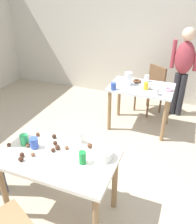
% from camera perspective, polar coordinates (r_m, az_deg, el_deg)
% --- Properties ---
extents(ground_plane, '(6.40, 6.40, 0.00)m').
position_cam_1_polar(ground_plane, '(2.81, -5.37, -22.40)').
color(ground_plane, tan).
extents(wall_back, '(6.40, 0.10, 2.60)m').
position_cam_1_polar(wall_back, '(4.90, 11.48, 17.80)').
color(wall_back, beige).
rests_on(wall_back, ground_plane).
extents(dining_table_near, '(1.11, 0.65, 0.75)m').
position_cam_1_polar(dining_table_near, '(2.36, -9.54, -12.81)').
color(dining_table_near, silver).
rests_on(dining_table_near, ground_plane).
extents(dining_table_far, '(1.00, 0.66, 0.75)m').
position_cam_1_polar(dining_table_far, '(3.86, 10.34, 4.43)').
color(dining_table_far, silver).
rests_on(dining_table_far, ground_plane).
extents(chair_far_table, '(0.56, 0.56, 0.87)m').
position_cam_1_polar(chair_far_table, '(4.51, 12.99, 6.01)').
color(chair_far_table, brown).
rests_on(chair_far_table, ground_plane).
extents(person_adult_far, '(0.45, 0.23, 1.58)m').
position_cam_1_polar(person_adult_far, '(4.36, 19.95, 10.58)').
color(person_adult_far, '#28282D').
rests_on(person_adult_far, ground_plane).
extents(mixing_bowl, '(0.20, 0.20, 0.09)m').
position_cam_1_polar(mixing_bowl, '(2.21, 1.05, -10.12)').
color(mixing_bowl, white).
rests_on(mixing_bowl, dining_table_near).
extents(soda_can, '(0.07, 0.07, 0.12)m').
position_cam_1_polar(soda_can, '(2.15, -3.77, -10.96)').
color(soda_can, '#198438').
rests_on(soda_can, dining_table_near).
extents(fork_near, '(0.17, 0.02, 0.01)m').
position_cam_1_polar(fork_near, '(2.05, -1.64, -15.43)').
color(fork_near, silver).
rests_on(fork_near, dining_table_near).
extents(cup_near_0, '(0.07, 0.07, 0.11)m').
position_cam_1_polar(cup_near_0, '(2.41, -4.64, -6.14)').
color(cup_near_0, white).
rests_on(cup_near_0, dining_table_near).
extents(cup_near_1, '(0.08, 0.08, 0.10)m').
position_cam_1_polar(cup_near_1, '(2.50, -17.41, -6.36)').
color(cup_near_1, green).
rests_on(cup_near_1, dining_table_near).
extents(cup_near_2, '(0.08, 0.08, 0.11)m').
position_cam_1_polar(cup_near_2, '(2.41, -15.20, -7.25)').
color(cup_near_2, '#3351B2').
rests_on(cup_near_2, dining_table_near).
extents(cake_ball_0, '(0.04, 0.04, 0.04)m').
position_cam_1_polar(cake_ball_0, '(2.34, -10.85, -9.01)').
color(cake_ball_0, '#3D2319').
rests_on(cake_ball_0, dining_table_near).
extents(cake_ball_1, '(0.05, 0.05, 0.05)m').
position_cam_1_polar(cake_ball_1, '(2.35, -2.04, -8.11)').
color(cake_ball_1, brown).
rests_on(cake_ball_1, dining_table_near).
extents(cake_ball_2, '(0.05, 0.05, 0.05)m').
position_cam_1_polar(cake_ball_2, '(2.36, -9.76, -8.44)').
color(cake_ball_2, '#3D2319').
rests_on(cake_ball_2, dining_table_near).
extents(cake_ball_3, '(0.04, 0.04, 0.04)m').
position_cam_1_polar(cake_ball_3, '(2.53, -20.76, -7.43)').
color(cake_ball_3, '#3D2319').
rests_on(cake_ball_3, dining_table_near).
extents(cake_ball_4, '(0.05, 0.05, 0.05)m').
position_cam_1_polar(cake_ball_4, '(2.30, -18.18, -10.74)').
color(cake_ball_4, '#3D2319').
rests_on(cake_ball_4, dining_table_near).
extents(cake_ball_5, '(0.04, 0.04, 0.04)m').
position_cam_1_polar(cake_ball_5, '(2.35, -7.60, -8.53)').
color(cake_ball_5, brown).
rests_on(cake_ball_5, dining_table_near).
extents(cake_ball_6, '(0.04, 0.04, 0.04)m').
position_cam_1_polar(cake_ball_6, '(2.33, -15.52, -9.87)').
color(cake_ball_6, brown).
rests_on(cake_ball_6, dining_table_near).
extents(cake_ball_7, '(0.04, 0.04, 0.04)m').
position_cam_1_polar(cake_ball_7, '(2.46, -16.66, -7.69)').
color(cake_ball_7, brown).
rests_on(cake_ball_7, dining_table_near).
extents(cake_ball_8, '(0.04, 0.04, 0.04)m').
position_cam_1_polar(cake_ball_8, '(2.29, -4.17, -9.53)').
color(cake_ball_8, brown).
rests_on(cake_ball_8, dining_table_near).
extents(cake_ball_9, '(0.05, 0.05, 0.05)m').
position_cam_1_polar(cake_ball_9, '(2.52, -10.60, -5.78)').
color(cake_ball_9, '#3D2319').
rests_on(cake_ball_9, dining_table_near).
extents(cake_ball_10, '(0.05, 0.05, 0.05)m').
position_cam_1_polar(cake_ball_10, '(2.35, -17.96, -9.79)').
color(cake_ball_10, '#3D2319').
rests_on(cake_ball_10, dining_table_near).
extents(cake_ball_11, '(0.05, 0.05, 0.05)m').
position_cam_1_polar(cake_ball_11, '(2.43, -10.36, -7.38)').
color(cake_ball_11, '#3D2319').
rests_on(cake_ball_11, dining_table_near).
extents(cake_ball_12, '(0.04, 0.04, 0.04)m').
position_cam_1_polar(cake_ball_12, '(2.60, -14.41, -5.24)').
color(cake_ball_12, brown).
rests_on(cake_ball_12, dining_table_near).
extents(pitcher_far, '(0.12, 0.12, 0.21)m').
position_cam_1_polar(pitcher_far, '(3.81, 7.32, 8.02)').
color(pitcher_far, white).
rests_on(pitcher_far, dining_table_far).
extents(cup_far_0, '(0.09, 0.09, 0.10)m').
position_cam_1_polar(cup_far_0, '(3.54, 13.92, 4.82)').
color(cup_far_0, white).
rests_on(cup_far_0, dining_table_far).
extents(cup_far_1, '(0.07, 0.07, 0.12)m').
position_cam_1_polar(cup_far_1, '(3.99, 11.71, 7.96)').
color(cup_far_1, white).
rests_on(cup_far_1, dining_table_far).
extents(cup_far_2, '(0.07, 0.07, 0.12)m').
position_cam_1_polar(cup_far_2, '(3.68, 11.49, 6.17)').
color(cup_far_2, yellow).
rests_on(cup_far_2, dining_table_far).
extents(cup_far_3, '(0.08, 0.08, 0.11)m').
position_cam_1_polar(cup_far_3, '(3.62, 3.76, 6.25)').
color(cup_far_3, '#3351B2').
rests_on(cup_far_3, dining_table_far).
extents(donut_far_0, '(0.14, 0.14, 0.04)m').
position_cam_1_polar(donut_far_0, '(3.77, 12.94, 5.95)').
color(donut_far_0, white).
rests_on(donut_far_0, dining_table_far).
extents(donut_far_1, '(0.14, 0.14, 0.04)m').
position_cam_1_polar(donut_far_1, '(3.97, 5.82, 7.69)').
color(donut_far_1, white).
rests_on(donut_far_1, dining_table_far).
extents(donut_far_2, '(0.14, 0.14, 0.04)m').
position_cam_1_polar(donut_far_2, '(3.96, 9.43, 7.40)').
color(donut_far_2, brown).
rests_on(donut_far_2, dining_table_far).
extents(donut_far_3, '(0.14, 0.14, 0.04)m').
position_cam_1_polar(donut_far_3, '(3.74, 16.77, 5.25)').
color(donut_far_3, pink).
rests_on(donut_far_3, dining_table_far).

